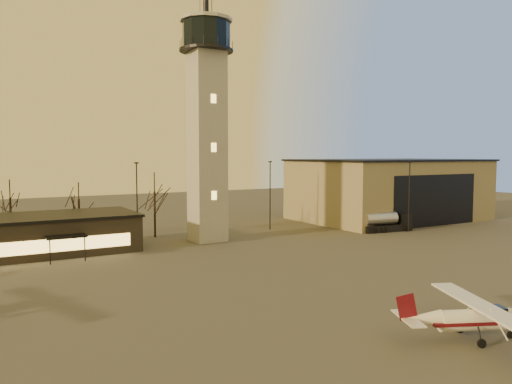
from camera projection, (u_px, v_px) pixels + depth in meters
ground at (370, 298)px, 38.70m from camera, size 220.00×220.00×0.00m
control_tower at (207, 113)px, 63.29m from camera, size 6.80×6.80×32.60m
hangar at (389, 189)px, 85.68m from camera, size 30.60×20.60×10.30m
terminal at (18, 236)px, 54.99m from camera, size 25.40×12.20×4.30m
light_poles at (208, 198)px, 65.23m from camera, size 58.50×12.25×10.14m
tree_row at (82, 194)px, 65.06m from camera, size 37.20×9.20×8.80m
cessna_front at (478, 323)px, 29.90m from camera, size 8.70×10.44×2.99m
fuel_truck at (386, 224)px, 72.12m from camera, size 7.98×3.44×2.87m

